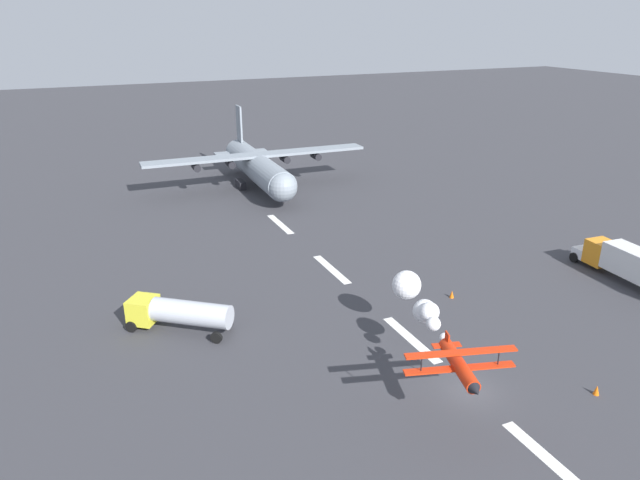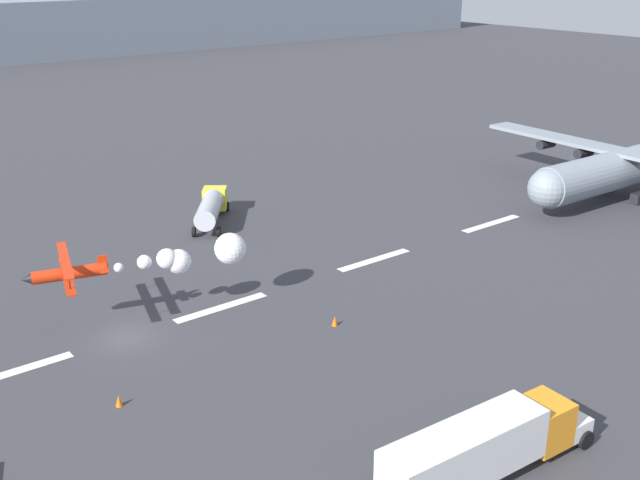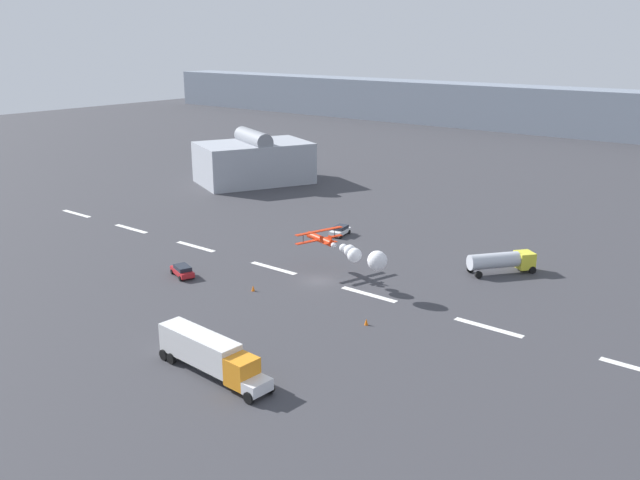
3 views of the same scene
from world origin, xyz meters
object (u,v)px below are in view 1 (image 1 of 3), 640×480
object	(u,v)px
semi_truck_orange	(636,266)
traffic_cone_near	(597,390)
stunt_biplane_red	(423,308)
traffic_cone_far	(452,294)
cargo_transport_plane	(260,168)
fuel_tanker_truck	(178,313)

from	to	relation	value
semi_truck_orange	traffic_cone_near	xyz separation A→B (m)	(-11.94, 18.23, -1.74)
stunt_biplane_red	traffic_cone_far	distance (m)	12.53
stunt_biplane_red	cargo_transport_plane	bearing A→B (deg)	-4.36
semi_truck_orange	stunt_biplane_red	bearing A→B (deg)	95.64
traffic_cone_near	traffic_cone_far	distance (m)	17.06
fuel_tanker_truck	traffic_cone_far	bearing A→B (deg)	-100.00
stunt_biplane_red	traffic_cone_far	world-z (taller)	stunt_biplane_red
stunt_biplane_red	fuel_tanker_truck	distance (m)	20.84
fuel_tanker_truck	traffic_cone_near	xyz separation A→B (m)	(-21.54, -25.68, -1.37)
stunt_biplane_red	traffic_cone_near	bearing A→B (deg)	-135.44
traffic_cone_near	fuel_tanker_truck	bearing A→B (deg)	50.01
traffic_cone_far	traffic_cone_near	bearing A→B (deg)	-179.17
stunt_biplane_red	fuel_tanker_truck	world-z (taller)	stunt_biplane_red
traffic_cone_near	cargo_transport_plane	bearing A→B (deg)	4.94
fuel_tanker_truck	traffic_cone_far	distance (m)	25.86
traffic_cone_near	traffic_cone_far	bearing A→B (deg)	0.83
cargo_transport_plane	traffic_cone_far	world-z (taller)	cargo_transport_plane
traffic_cone_far	fuel_tanker_truck	bearing A→B (deg)	80.00
fuel_tanker_truck	traffic_cone_near	world-z (taller)	fuel_tanker_truck
cargo_transport_plane	semi_truck_orange	distance (m)	53.73
stunt_biplane_red	traffic_cone_far	size ratio (longest dim) A/B	21.12
semi_truck_orange	traffic_cone_far	bearing A→B (deg)	74.52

